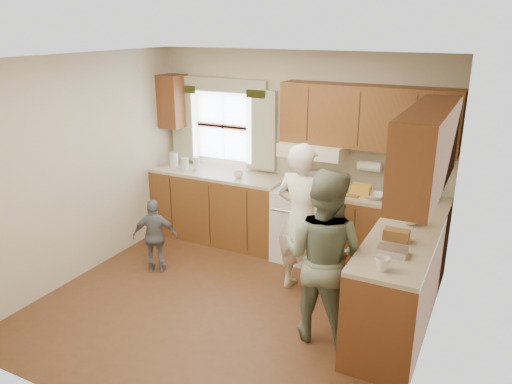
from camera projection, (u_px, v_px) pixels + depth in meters
The scene contains 6 objects.
room at pixel (228, 193), 4.79m from camera, with size 3.80×3.80×3.80m.
kitchen_fixtures at pixel (324, 208), 5.57m from camera, with size 3.80×2.25×2.15m.
stove at pixel (308, 223), 6.13m from camera, with size 0.76×0.67×1.07m.
woman_left at pixel (301, 220), 5.26m from camera, with size 0.61×0.40×1.66m, color white.
woman_right at pixel (323, 257), 4.46m from camera, with size 0.79×0.62×1.63m, color #26422A.
child at pixel (155, 236), 5.80m from camera, with size 0.52×0.22×0.89m, color slate.
Camera 1 is at (2.28, -3.93, 2.79)m, focal length 35.00 mm.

